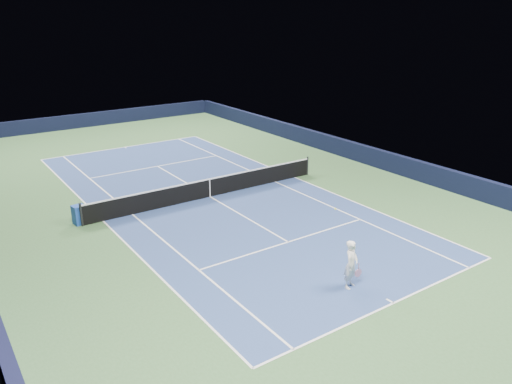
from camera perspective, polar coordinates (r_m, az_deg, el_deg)
ground at (r=25.33m, az=-5.27°, el=-0.55°), size 40.00×40.00×0.00m
wall_far at (r=42.99m, az=-18.62°, el=7.82°), size 22.00×0.35×1.10m
wall_right at (r=31.60m, az=12.05°, el=4.31°), size 0.35×40.00×1.10m
court_surface at (r=25.33m, az=-5.27°, el=-0.54°), size 10.97×23.77×0.01m
baseline_far at (r=35.72m, az=-14.79°, el=4.99°), size 10.97×0.08×0.00m
baseline_near at (r=17.01m, az=15.45°, el=-12.14°), size 10.97×0.08×0.00m
sideline_doubles_right at (r=28.24m, az=4.44°, el=1.69°), size 0.08×23.77×0.00m
sideline_doubles_left at (r=23.35m, az=-17.06°, el=-3.19°), size 0.08×23.77×0.00m
sideline_singles_right at (r=27.44m, az=2.21°, el=1.18°), size 0.08×23.77×0.00m
sideline_singles_left at (r=23.74m, az=-13.94°, el=-2.50°), size 0.08×23.77×0.00m
service_line_far at (r=30.79m, az=-11.19°, el=2.91°), size 8.23×0.08×0.00m
service_line_near at (r=20.41m, az=3.70°, el=-5.72°), size 8.23×0.08×0.00m
center_service_line at (r=25.32m, az=-5.27°, el=-0.53°), size 0.08×12.80×0.00m
center_mark_far at (r=35.58m, az=-14.71°, el=4.94°), size 0.08×0.30×0.00m
center_mark_near at (r=17.09m, az=15.06°, el=-11.94°), size 0.08×0.30×0.00m
tennis_net at (r=25.16m, az=-5.31°, el=0.53°), size 12.90×0.10×1.07m
sponsor_cube at (r=23.26m, az=-19.53°, el=-2.45°), size 0.62×0.55×0.86m
tennis_player at (r=17.17m, az=10.83°, el=-8.13°), size 0.84×1.35×2.54m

